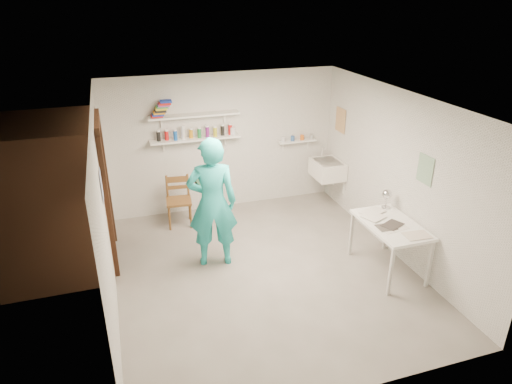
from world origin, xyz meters
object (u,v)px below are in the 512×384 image
object	(u,v)px
wall_clock	(205,177)
work_table	(388,247)
man	(212,203)
desk_lamp	(387,194)
wooden_chair	(179,201)
belfast_sink	(327,169)

from	to	relation	value
wall_clock	work_table	size ratio (longest dim) A/B	0.31
man	wall_clock	distance (m)	0.38
work_table	desk_lamp	bearing A→B (deg)	67.58
wall_clock	work_table	distance (m)	2.71
wooden_chair	desk_lamp	size ratio (longest dim) A/B	6.28
wooden_chair	wall_clock	bearing A→B (deg)	-70.62
wall_clock	work_table	bearing A→B (deg)	-16.96
man	wooden_chair	world-z (taller)	man
wooden_chair	desk_lamp	bearing A→B (deg)	-27.14
man	work_table	world-z (taller)	man
man	wall_clock	size ratio (longest dim) A/B	5.56
belfast_sink	desk_lamp	size ratio (longest dim) A/B	4.34
wall_clock	desk_lamp	bearing A→B (deg)	-6.27
man	wall_clock	world-z (taller)	man
belfast_sink	man	distance (m)	2.68
wall_clock	desk_lamp	world-z (taller)	wall_clock
work_table	desk_lamp	xyz separation A→B (m)	(0.18, 0.44, 0.59)
desk_lamp	wall_clock	bearing A→B (deg)	163.91
wall_clock	wooden_chair	xyz separation A→B (m)	(-0.25, 1.08, -0.82)
wall_clock	man	bearing A→B (deg)	-70.35
belfast_sink	desk_lamp	xyz separation A→B (m)	(0.07, -1.74, 0.26)
wall_clock	work_table	world-z (taller)	wall_clock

